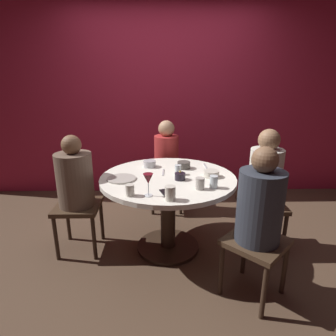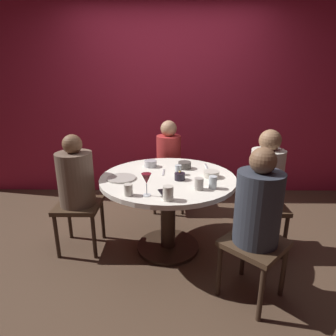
{
  "view_description": "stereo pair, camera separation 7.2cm",
  "coord_description": "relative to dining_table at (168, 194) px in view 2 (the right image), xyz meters",
  "views": [
    {
      "loc": [
        -0.05,
        -2.41,
        1.59
      ],
      "look_at": [
        0.0,
        0.0,
        0.82
      ],
      "focal_mm": 30.27,
      "sensor_mm": 36.0,
      "label": 1
    },
    {
      "loc": [
        0.02,
        -2.41,
        1.59
      ],
      "look_at": [
        0.0,
        0.0,
        0.82
      ],
      "focal_mm": 30.27,
      "sensor_mm": 36.0,
      "label": 2
    }
  ],
  "objects": [
    {
      "name": "wine_glass",
      "position": [
        -0.16,
        -0.43,
        0.3
      ],
      "size": [
        0.08,
        0.08,
        0.18
      ],
      "color": "silver",
      "rests_on": "dining_table"
    },
    {
      "name": "seated_diner_front_right",
      "position": [
        0.63,
        -0.63,
        0.15
      ],
      "size": [
        0.57,
        0.57,
        1.16
      ],
      "rotation": [
        0.0,
        0.0,
        2.36
      ],
      "color": "#3F2D1E",
      "rests_on": "ground"
    },
    {
      "name": "dining_table",
      "position": [
        0.0,
        0.0,
        0.0
      ],
      "size": [
        1.22,
        1.22,
        0.74
      ],
      "color": "silver",
      "rests_on": "ground"
    },
    {
      "name": "candle_holder",
      "position": [
        0.1,
        -0.09,
        0.2
      ],
      "size": [
        0.09,
        0.09,
        0.08
      ],
      "color": "black",
      "rests_on": "dining_table"
    },
    {
      "name": "bowl_salad_center",
      "position": [
        0.39,
        -0.02,
        0.2
      ],
      "size": [
        0.14,
        0.14,
        0.06
      ],
      "primitive_type": "cylinder",
      "color": "beige",
      "rests_on": "dining_table"
    },
    {
      "name": "cell_phone",
      "position": [
        -0.02,
        -0.38,
        0.17
      ],
      "size": [
        0.11,
        0.16,
        0.01
      ],
      "primitive_type": "cube",
      "rotation": [
        0.0,
        0.0,
        0.33
      ],
      "color": "black",
      "rests_on": "dining_table"
    },
    {
      "name": "dinner_plate",
      "position": [
        -0.41,
        -0.07,
        0.18
      ],
      "size": [
        0.26,
        0.26,
        0.01
      ],
      "primitive_type": "cylinder",
      "color": "#B2ADA3",
      "rests_on": "dining_table"
    },
    {
      "name": "cup_by_right_diner",
      "position": [
        0.25,
        -0.31,
        0.22
      ],
      "size": [
        0.07,
        0.07,
        0.09
      ],
      "primitive_type": "cylinder",
      "color": "#B2ADA3",
      "rests_on": "dining_table"
    },
    {
      "name": "seated_diner_left",
      "position": [
        -0.84,
        0.0,
        0.13
      ],
      "size": [
        0.4,
        0.4,
        1.12
      ],
      "rotation": [
        0.0,
        0.0,
        6.28
      ],
      "color": "#3F2D1E",
      "rests_on": "ground"
    },
    {
      "name": "ground_plane",
      "position": [
        0.0,
        0.0,
        -0.57
      ],
      "size": [
        8.0,
        8.0,
        0.0
      ],
      "primitive_type": "plane",
      "color": "#4C3828"
    },
    {
      "name": "seated_diner_right",
      "position": [
        0.89,
        0.0,
        0.15
      ],
      "size": [
        0.4,
        0.4,
        1.17
      ],
      "rotation": [
        0.0,
        0.0,
        3.14
      ],
      "color": "#3F2D1E",
      "rests_on": "ground"
    },
    {
      "name": "fork_near_plate",
      "position": [
        -0.04,
        0.11,
        0.17
      ],
      "size": [
        0.02,
        0.18,
        0.01
      ],
      "primitive_type": "cube",
      "rotation": [
        0.0,
        0.0,
        -0.04
      ],
      "color": "#B7B7BC",
      "rests_on": "dining_table"
    },
    {
      "name": "bowl_serving_large",
      "position": [
        -0.18,
        0.29,
        0.2
      ],
      "size": [
        0.12,
        0.12,
        0.06
      ],
      "primitive_type": "cylinder",
      "color": "#B7B7BC",
      "rests_on": "dining_table"
    },
    {
      "name": "back_wall",
      "position": [
        0.0,
        1.53,
        0.73
      ],
      "size": [
        6.0,
        0.1,
        2.6
      ],
      "primitive_type": "cube",
      "color": "maroon",
      "rests_on": "ground"
    },
    {
      "name": "cup_near_candle",
      "position": [
        0.09,
        0.06,
        0.21
      ],
      "size": [
        0.06,
        0.06,
        0.09
      ],
      "primitive_type": "cylinder",
      "color": "silver",
      "rests_on": "dining_table"
    },
    {
      "name": "cup_center_front",
      "position": [
        -0.3,
        -0.43,
        0.22
      ],
      "size": [
        0.07,
        0.07,
        0.09
      ],
      "primitive_type": "cylinder",
      "color": "beige",
      "rests_on": "dining_table"
    },
    {
      "name": "cup_by_left_diner",
      "position": [
        0.36,
        -0.28,
        0.22
      ],
      "size": [
        0.07,
        0.07,
        0.1
      ],
      "primitive_type": "cylinder",
      "color": "silver",
      "rests_on": "dining_table"
    },
    {
      "name": "cup_far_edge",
      "position": [
        0.01,
        -0.51,
        0.22
      ],
      "size": [
        0.08,
        0.08,
        0.11
      ],
      "primitive_type": "cylinder",
      "color": "beige",
      "rests_on": "dining_table"
    },
    {
      "name": "seated_diner_back",
      "position": [
        0.0,
        0.88,
        0.12
      ],
      "size": [
        0.4,
        0.4,
        1.12
      ],
      "rotation": [
        0.0,
        0.0,
        4.71
      ],
      "color": "#3F2D1E",
      "rests_on": "ground"
    },
    {
      "name": "bowl_small_white",
      "position": [
        0.16,
        0.24,
        0.2
      ],
      "size": [
        0.13,
        0.13,
        0.07
      ],
      "primitive_type": "cylinder",
      "color": "#4C4742",
      "rests_on": "dining_table"
    },
    {
      "name": "knife_near_plate",
      "position": [
        0.38,
        0.29,
        0.17
      ],
      "size": [
        0.02,
        0.18,
        0.01
      ],
      "primitive_type": "cube",
      "rotation": [
        0.0,
        0.0,
        0.02
      ],
      "color": "#B7B7BC",
      "rests_on": "dining_table"
    }
  ]
}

